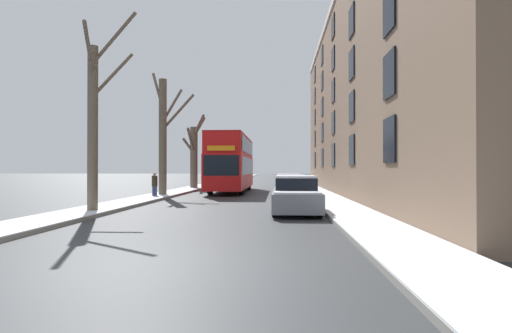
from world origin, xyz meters
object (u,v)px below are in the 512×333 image
object	(u,v)px
bare_tree_left_0	(95,120)
parked_car_2	(288,185)
bare_tree_left_1	(164,134)
parked_car_0	(296,196)
parked_car_1	(291,189)
pedestrian_left_sidewalk	(155,184)
bare_tree_left_2	(194,153)
double_decker_bus	(232,161)

from	to	relation	value
bare_tree_left_0	parked_car_2	world-z (taller)	bare_tree_left_0
bare_tree_left_1	parked_car_0	xyz separation A→B (m)	(8.12, -9.43, -3.39)
bare_tree_left_1	parked_car_0	world-z (taller)	bare_tree_left_1
parked_car_0	parked_car_1	xyz separation A→B (m)	(0.00, 5.79, -0.02)
parked_car_1	pedestrian_left_sidewalk	world-z (taller)	pedestrian_left_sidewalk
bare_tree_left_0	bare_tree_left_2	xyz separation A→B (m)	(-0.23, 19.65, -0.54)
pedestrian_left_sidewalk	parked_car_0	bearing A→B (deg)	149.67
double_decker_bus	parked_car_0	world-z (taller)	double_decker_bus
parked_car_2	parked_car_1	bearing A→B (deg)	-90.00
bare_tree_left_1	parked_car_2	size ratio (longest dim) A/B	1.82
bare_tree_left_0	parked_car_2	xyz separation A→B (m)	(7.95, 12.93, -3.05)
bare_tree_left_1	bare_tree_left_2	bearing A→B (deg)	90.37
bare_tree_left_1	parked_car_2	bearing A→B (deg)	19.58
parked_car_0	parked_car_2	distance (m)	12.31
bare_tree_left_1	double_decker_bus	xyz separation A→B (m)	(3.77, 5.68, -1.65)
bare_tree_left_1	parked_car_2	xyz separation A→B (m)	(8.12, 2.89, -3.42)
double_decker_bus	pedestrian_left_sidewalk	bearing A→B (deg)	-118.66
bare_tree_left_2	parked_car_0	distance (m)	20.86
parked_car_1	parked_car_2	bearing A→B (deg)	90.00
bare_tree_left_2	pedestrian_left_sidewalk	bearing A→B (deg)	-90.35
bare_tree_left_2	bare_tree_left_1	bearing A→B (deg)	-89.63
parked_car_2	pedestrian_left_sidewalk	bearing A→B (deg)	-152.32
parked_car_0	pedestrian_left_sidewalk	distance (m)	11.48
bare_tree_left_0	parked_car_2	size ratio (longest dim) A/B	1.80
double_decker_bus	pedestrian_left_sidewalk	size ratio (longest dim) A/B	7.32
bare_tree_left_0	pedestrian_left_sidewalk	bearing A→B (deg)	91.98
double_decker_bus	parked_car_1	world-z (taller)	double_decker_bus
bare_tree_left_0	pedestrian_left_sidewalk	size ratio (longest dim) A/B	5.09
parked_car_1	pedestrian_left_sidewalk	size ratio (longest dim) A/B	2.85
parked_car_2	pedestrian_left_sidewalk	distance (m)	9.32
parked_car_0	parked_car_2	bearing A→B (deg)	90.00
bare_tree_left_2	parked_car_1	world-z (taller)	bare_tree_left_2
double_decker_bus	parked_car_0	bearing A→B (deg)	-73.93
bare_tree_left_1	parked_car_0	size ratio (longest dim) A/B	1.94
bare_tree_left_0	parked_car_0	size ratio (longest dim) A/B	1.92
bare_tree_left_2	double_decker_bus	size ratio (longest dim) A/B	0.56
bare_tree_left_1	pedestrian_left_sidewalk	xyz separation A→B (m)	(-0.13, -1.44, -3.21)
bare_tree_left_2	double_decker_bus	xyz separation A→B (m)	(3.83, -3.92, -0.75)
double_decker_bus	parked_car_1	size ratio (longest dim) A/B	2.57
bare_tree_left_2	parked_car_2	bearing A→B (deg)	-39.37
bare_tree_left_2	parked_car_0	xyz separation A→B (m)	(8.18, -19.03, -2.49)
bare_tree_left_2	parked_car_0	bearing A→B (deg)	-66.73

